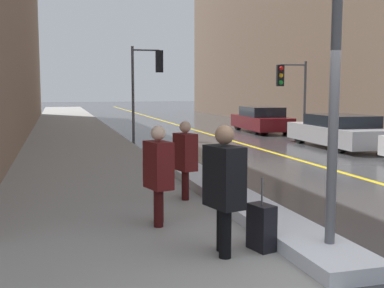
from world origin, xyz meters
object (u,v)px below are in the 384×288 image
at_px(pedestrian_trailing, 185,156).
at_px(parked_car_silver, 339,131).
at_px(traffic_light_far, 289,83).
at_px(parked_car_maroon, 261,120).
at_px(rolling_suitcase, 261,228).
at_px(pedestrian_nearside, 224,184).
at_px(traffic_light_near, 149,72).
at_px(pedestrian_with_shoulder_bag, 158,171).

relative_size(pedestrian_trailing, parked_car_silver, 0.31).
distance_m(traffic_light_far, parked_car_maroon, 3.48).
bearing_deg(parked_car_silver, parked_car_maroon, 3.47).
xyz_separation_m(pedestrian_trailing, rolling_suitcase, (0.18, -3.08, -0.51)).
bearing_deg(rolling_suitcase, parked_car_maroon, 141.42).
relative_size(parked_car_silver, rolling_suitcase, 5.05).
relative_size(pedestrian_trailing, rolling_suitcase, 1.54).
bearing_deg(pedestrian_trailing, pedestrian_nearside, -20.89).
bearing_deg(parked_car_maroon, parked_car_silver, -175.34).
xyz_separation_m(traffic_light_far, parked_car_maroon, (0.08, 3.01, -1.74)).
relative_size(traffic_light_near, pedestrian_with_shoulder_bag, 2.51).
relative_size(traffic_light_far, pedestrian_nearside, 2.00).
relative_size(parked_car_maroon, rolling_suitcase, 4.80).
bearing_deg(parked_car_silver, pedestrian_nearside, 143.43).
xyz_separation_m(pedestrian_with_shoulder_bag, parked_car_maroon, (8.15, 14.61, -0.25)).
bearing_deg(pedestrian_trailing, parked_car_maroon, 136.01).
xyz_separation_m(traffic_light_far, parked_car_silver, (0.19, -3.57, -1.76)).
bearing_deg(pedestrian_nearside, parked_car_silver, 126.22).
bearing_deg(pedestrian_with_shoulder_bag, pedestrian_trailing, 137.08).
relative_size(pedestrian_nearside, pedestrian_trailing, 1.10).
relative_size(traffic_light_near, rolling_suitcase, 4.01).
bearing_deg(pedestrian_with_shoulder_bag, parked_car_maroon, 136.13).
bearing_deg(rolling_suitcase, traffic_light_near, 160.20).
xyz_separation_m(pedestrian_with_shoulder_bag, parked_car_silver, (8.26, 8.03, -0.27)).
height_order(pedestrian_with_shoulder_bag, parked_car_silver, pedestrian_with_shoulder_bag).
relative_size(traffic_light_far, pedestrian_with_shoulder_bag, 2.14).
bearing_deg(parked_car_maroon, traffic_light_near, 111.35).
relative_size(pedestrian_nearside, pedestrian_with_shoulder_bag, 1.07).
relative_size(traffic_light_near, traffic_light_far, 1.17).
height_order(traffic_light_far, parked_car_maroon, traffic_light_far).
distance_m(pedestrian_nearside, parked_car_silver, 12.31).
bearing_deg(traffic_light_near, parked_car_maroon, 22.35).
relative_size(traffic_light_far, rolling_suitcase, 3.41).
relative_size(pedestrian_nearside, parked_car_maroon, 0.35).
height_order(traffic_light_near, rolling_suitcase, traffic_light_near).
height_order(pedestrian_nearside, rolling_suitcase, pedestrian_nearside).
distance_m(pedestrian_nearside, pedestrian_with_shoulder_bag, 1.61).
distance_m(traffic_light_far, pedestrian_with_shoulder_bag, 14.21).
bearing_deg(rolling_suitcase, parked_car_silver, 128.06).
bearing_deg(pedestrian_with_shoulder_bag, parked_car_silver, 119.45).
xyz_separation_m(pedestrian_nearside, parked_car_maroon, (7.64, 16.14, -0.31)).
relative_size(traffic_light_near, parked_car_maroon, 0.83).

